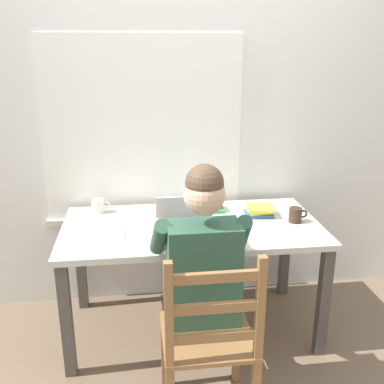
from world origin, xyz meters
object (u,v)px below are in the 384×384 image
object	(u,v)px
wooden_chair	(209,340)
computer_mouse	(234,232)
book_stack_side	(209,205)
book_stack_main	(260,211)
laptop	(187,227)
coffee_mug_white	(98,206)
desk	(192,238)
coffee_mug_dark	(167,208)
seated_person	(200,267)
landscape_photo_print	(221,225)
coffee_mug_spare	(296,215)

from	to	relation	value
wooden_chair	computer_mouse	distance (m)	0.67
book_stack_side	book_stack_main	bearing A→B (deg)	-22.19
laptop	coffee_mug_white	size ratio (longest dim) A/B	2.82
computer_mouse	book_stack_main	xyz separation A→B (m)	(0.23, 0.28, 0.01)
desk	coffee_mug_dark	distance (m)	0.25
wooden_chair	seated_person	bearing A→B (deg)	90.00
seated_person	book_stack_main	xyz separation A→B (m)	(0.45, 0.56, 0.07)
coffee_mug_white	book_stack_main	distance (m)	1.02
desk	wooden_chair	size ratio (longest dim) A/B	1.64
book_stack_main	desk	bearing A→B (deg)	-167.74
laptop	landscape_photo_print	size ratio (longest dim) A/B	2.55
desk	coffee_mug_spare	xyz separation A→B (m)	(0.62, -0.04, 0.13)
laptop	landscape_photo_print	xyz separation A→B (m)	(0.22, 0.12, -0.05)
book_stack_side	seated_person	bearing A→B (deg)	-102.58
coffee_mug_white	computer_mouse	bearing A→B (deg)	-30.40
desk	landscape_photo_print	bearing A→B (deg)	-11.89
wooden_chair	computer_mouse	xyz separation A→B (m)	(0.23, 0.56, 0.28)
laptop	book_stack_side	xyz separation A→B (m)	(0.19, 0.37, -0.02)
seated_person	laptop	distance (m)	0.32
coffee_mug_dark	landscape_photo_print	bearing A→B (deg)	-33.83
seated_person	wooden_chair	distance (m)	0.36
computer_mouse	coffee_mug_white	xyz separation A→B (m)	(-0.77, 0.45, 0.03)
desk	laptop	distance (m)	0.21
computer_mouse	coffee_mug_white	distance (m)	0.90
desk	coffee_mug_dark	size ratio (longest dim) A/B	12.70
coffee_mug_white	book_stack_side	size ratio (longest dim) A/B	0.63
desk	laptop	world-z (taller)	laptop
laptop	coffee_mug_spare	size ratio (longest dim) A/B	2.91
wooden_chair	coffee_mug_spare	xyz separation A→B (m)	(0.64, 0.70, 0.31)
computer_mouse	coffee_mug_dark	world-z (taller)	coffee_mug_dark
seated_person	book_stack_side	bearing A→B (deg)	77.42
wooden_chair	coffee_mug_dark	world-z (taller)	wooden_chair
landscape_photo_print	seated_person	bearing A→B (deg)	-125.85
coffee_mug_white	landscape_photo_print	bearing A→B (deg)	-22.79
seated_person	coffee_mug_white	world-z (taller)	seated_person
desk	coffee_mug_spare	bearing A→B (deg)	-3.60
computer_mouse	coffee_mug_spare	bearing A→B (deg)	19.33
book_stack_main	coffee_mug_dark	bearing A→B (deg)	172.83
coffee_mug_white	coffee_mug_dark	size ratio (longest dim) A/B	0.98
desk	book_stack_main	world-z (taller)	book_stack_main
desk	coffee_mug_white	size ratio (longest dim) A/B	12.97
computer_mouse	landscape_photo_print	xyz separation A→B (m)	(-0.05, 0.15, -0.02)
coffee_mug_dark	landscape_photo_print	world-z (taller)	coffee_mug_dark
seated_person	coffee_mug_dark	bearing A→B (deg)	100.81
laptop	coffee_mug_dark	distance (m)	0.34
desk	laptop	xyz separation A→B (m)	(-0.05, -0.16, 0.14)
wooden_chair	coffee_mug_dark	xyz separation A→B (m)	(-0.12, 0.91, 0.31)
coffee_mug_spare	landscape_photo_print	size ratio (longest dim) A/B	0.88
book_stack_side	wooden_chair	bearing A→B (deg)	-98.99
wooden_chair	laptop	size ratio (longest dim) A/B	2.80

